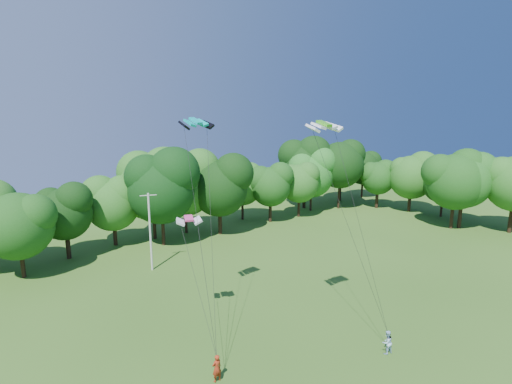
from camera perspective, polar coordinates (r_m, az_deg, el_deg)
utility_pole at (r=44.54m, az=-14.88°, el=-5.45°), size 1.66×0.60×8.58m
kite_flyer_left at (r=28.07m, az=-5.63°, el=-23.76°), size 0.70×0.48×1.87m
kite_flyer_right at (r=31.89m, az=18.21°, el=-19.71°), size 0.95×0.79×1.76m
kite_teal at (r=30.28m, az=-8.63°, el=10.01°), size 2.67×1.44×0.53m
kite_green at (r=28.04m, az=9.70°, el=9.63°), size 2.59×1.26×0.45m
kite_pink at (r=30.61m, az=-9.58°, el=-3.71°), size 2.12×1.51×0.33m
tree_back_center at (r=51.61m, az=-13.45°, el=1.48°), size 9.23×9.23×13.42m
tree_back_east at (r=68.97m, az=7.96°, el=3.43°), size 8.25×8.25×12.00m
tree_flank_east at (r=65.26m, az=27.59°, el=1.98°), size 8.53×8.53×12.41m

